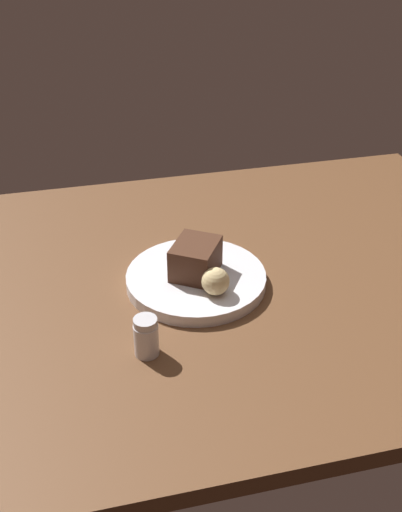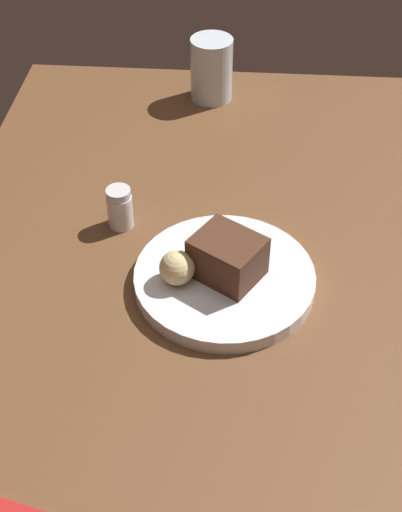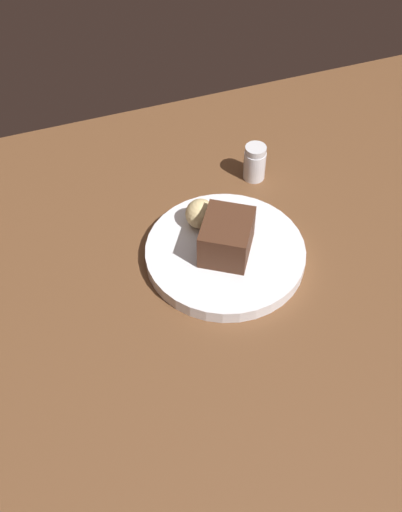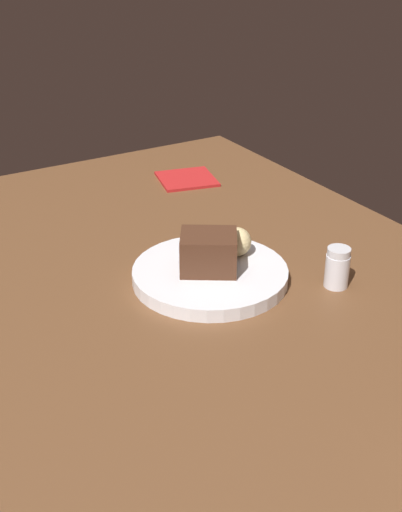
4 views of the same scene
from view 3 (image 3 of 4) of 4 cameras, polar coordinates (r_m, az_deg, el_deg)
name	(u,v)px [view 3 (image 3 of 4)]	position (r cm, az deg, el deg)	size (l,w,h in cm)	color
dining_table	(216,273)	(97.05, 1.38, -1.56)	(120.00, 84.00, 3.00)	brown
dessert_plate	(225,254)	(96.29, 2.17, 0.21)	(24.07, 24.07, 2.10)	silver
chocolate_cake_slice	(227,237)	(93.15, 2.30, 1.71)	(8.48, 7.00, 5.89)	#472819
bread_roll	(203,213)	(97.42, 0.22, 3.86)	(4.61, 4.61, 4.61)	#DBC184
salt_shaker	(255,162)	(108.36, 4.81, 8.31)	(3.71, 3.71, 6.41)	silver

